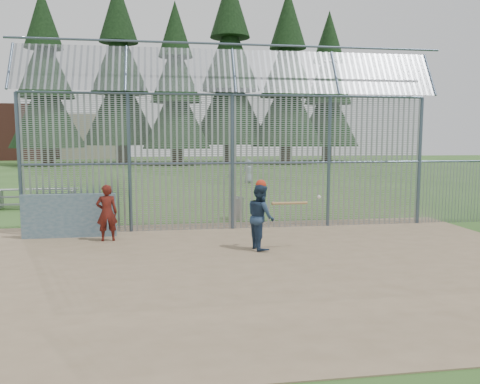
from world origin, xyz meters
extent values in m
plane|color=#2D511E|center=(0.00, 0.00, 0.00)|extent=(120.00, 120.00, 0.00)
cube|color=#756047|center=(0.00, -0.50, 0.01)|extent=(14.00, 10.00, 0.02)
cube|color=#38566B|center=(-4.60, 2.90, 0.62)|extent=(2.50, 0.12, 1.20)
imported|color=navy|center=(0.33, 0.78, 0.82)|extent=(0.73, 0.87, 1.61)
imported|color=maroon|center=(-3.52, 2.31, 0.77)|extent=(0.60, 0.44, 1.50)
imported|color=gray|center=(2.93, 17.88, 0.73)|extent=(0.82, 0.65, 1.46)
imported|color=gray|center=(1.81, 17.55, 0.39)|extent=(0.47, 0.44, 0.78)
sphere|color=#B52C18|center=(0.33, 0.78, 1.61)|extent=(0.26, 0.26, 0.26)
cylinder|color=#AA7F4C|center=(1.03, 0.63, 1.17)|extent=(0.85, 0.07, 0.07)
sphere|color=#AA7F4C|center=(0.60, 0.63, 1.17)|extent=(0.09, 0.09, 0.09)
sphere|color=white|center=(1.76, 0.66, 1.30)|extent=(0.09, 0.09, 0.09)
cylinder|color=gray|center=(0.35, 5.15, 0.35)|extent=(0.52, 0.52, 0.70)
cylinder|color=#9EA0A5|center=(0.35, 5.15, 0.72)|extent=(0.56, 0.56, 0.05)
sphere|color=#9EA0A5|center=(0.35, 5.15, 0.77)|extent=(0.10, 0.10, 0.10)
cube|color=gray|center=(-7.05, 8.61, 0.20)|extent=(3.00, 0.25, 0.05)
cube|color=gray|center=(-7.05, 8.96, 0.45)|extent=(3.00, 0.25, 0.05)
cube|color=gray|center=(-7.05, 9.31, 0.70)|extent=(3.00, 0.25, 0.05)
cube|color=gray|center=(-5.65, 8.96, 0.35)|extent=(0.06, 0.90, 0.70)
cylinder|color=#47566B|center=(-6.00, 3.50, 2.00)|extent=(0.10, 0.10, 4.00)
cylinder|color=#47566B|center=(-3.00, 3.50, 2.00)|extent=(0.10, 0.10, 4.00)
cylinder|color=#47566B|center=(0.00, 3.50, 2.00)|extent=(0.10, 0.10, 4.00)
cylinder|color=#47566B|center=(3.00, 3.50, 2.00)|extent=(0.10, 0.10, 4.00)
cylinder|color=#47566B|center=(6.00, 3.50, 2.00)|extent=(0.10, 0.10, 4.00)
cylinder|color=#47566B|center=(0.00, 3.50, 4.00)|extent=(12.00, 0.07, 0.07)
cylinder|color=#47566B|center=(0.00, 3.50, 2.00)|extent=(12.00, 0.06, 0.06)
cube|color=gray|center=(0.00, 3.50, 2.00)|extent=(12.00, 0.02, 4.00)
cube|color=gray|center=(0.00, 3.12, 4.65)|extent=(12.00, 0.77, 1.31)
cylinder|color=#47566B|center=(6.00, 3.50, 1.00)|extent=(0.08, 0.08, 2.00)
cylinder|color=#332319|center=(-14.00, 40.00, 1.53)|extent=(1.19, 1.19, 3.06)
cone|color=black|center=(-14.00, 40.00, 10.20)|extent=(7.48, 7.48, 13.94)
cylinder|color=#332319|center=(-7.00, 43.00, 1.71)|extent=(1.33, 1.33, 3.42)
cone|color=black|center=(-7.00, 43.00, 11.40)|extent=(8.36, 8.36, 15.58)
cylinder|color=#332319|center=(-1.00, 39.00, 1.44)|extent=(1.12, 1.12, 2.88)
cone|color=black|center=(-1.00, 39.00, 9.60)|extent=(7.04, 7.04, 13.12)
cylinder|color=#332319|center=(5.00, 42.00, 1.80)|extent=(1.40, 1.40, 3.60)
cone|color=black|center=(5.00, 42.00, 12.00)|extent=(8.80, 8.80, 16.40)
cylinder|color=#332319|center=(11.00, 40.00, 1.62)|extent=(1.26, 1.26, 3.24)
cone|color=black|center=(11.00, 40.00, 10.80)|extent=(7.92, 7.92, 14.76)
cylinder|color=#332319|center=(17.00, 44.00, 1.53)|extent=(1.19, 1.19, 3.06)
cone|color=black|center=(17.00, 44.00, 10.20)|extent=(7.48, 7.48, 13.94)
cube|color=brown|center=(-22.00, 55.00, 3.50)|extent=(10.00, 8.00, 7.00)
cube|color=#B2A58C|center=(-12.00, 58.00, 3.00)|extent=(8.00, 7.00, 6.00)
camera|label=1|loc=(-1.88, -10.31, 2.73)|focal=35.00mm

